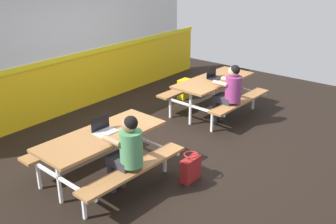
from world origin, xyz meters
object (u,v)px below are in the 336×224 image
(picnic_table_right, at_px, (214,87))
(student_further, at_px, (230,90))
(tote_bag_bright, at_px, (191,168))
(student_nearer, at_px, (127,150))
(laptop_silver, at_px, (104,129))
(laptop_dark, at_px, (214,76))
(picnic_table_left, at_px, (103,145))
(backpack_dark, at_px, (184,89))

(picnic_table_right, height_order, student_further, student_further)
(student_further, relative_size, tote_bag_bright, 2.81)
(student_nearer, xyz_separation_m, tote_bag_bright, (0.85, -0.42, -0.51))
(picnic_table_right, height_order, student_nearer, student_nearer)
(laptop_silver, height_order, laptop_dark, same)
(picnic_table_left, bearing_deg, student_nearer, -96.32)
(student_nearer, height_order, tote_bag_bright, student_nearer)
(laptop_dark, bearing_deg, student_nearer, -166.83)
(picnic_table_right, xyz_separation_m, student_nearer, (-3.21, -0.73, 0.13))
(picnic_table_right, distance_m, student_nearer, 3.30)
(student_further, height_order, tote_bag_bright, student_further)
(picnic_table_left, xyz_separation_m, tote_bag_bright, (0.79, -0.97, -0.38))
(picnic_table_left, bearing_deg, laptop_dark, 3.73)
(laptop_silver, bearing_deg, picnic_table_right, 2.57)
(student_nearer, relative_size, backpack_dark, 2.74)
(student_nearer, distance_m, student_further, 2.90)
(laptop_silver, bearing_deg, laptop_dark, 3.18)
(picnic_table_right, relative_size, laptop_dark, 5.77)
(student_nearer, xyz_separation_m, laptop_dark, (3.26, 0.76, 0.08))
(backpack_dark, xyz_separation_m, tote_bag_bright, (-2.72, -2.16, -0.02))
(picnic_table_left, height_order, student_nearer, student_nearer)
(student_further, height_order, backpack_dark, student_further)
(picnic_table_right, xyz_separation_m, student_further, (-0.31, -0.55, 0.13))
(laptop_dark, relative_size, backpack_dark, 0.75)
(laptop_dark, distance_m, backpack_dark, 1.17)
(student_further, bearing_deg, tote_bag_bright, -163.62)
(student_further, bearing_deg, picnic_table_left, 172.53)
(student_further, xyz_separation_m, tote_bag_bright, (-2.05, -0.60, -0.51))
(student_further, xyz_separation_m, laptop_silver, (-2.77, 0.41, 0.08))
(student_nearer, xyz_separation_m, student_further, (2.90, 0.18, 0.00))
(student_further, distance_m, laptop_dark, 0.69)
(picnic_table_left, xyz_separation_m, laptop_dark, (3.20, 0.21, 0.21))
(student_nearer, distance_m, tote_bag_bright, 1.08)
(picnic_table_left, xyz_separation_m, backpack_dark, (3.51, 1.19, -0.36))
(picnic_table_right, relative_size, laptop_silver, 5.77)
(picnic_table_right, distance_m, laptop_dark, 0.22)
(student_further, xyz_separation_m, laptop_dark, (0.36, 0.58, 0.08))
(laptop_silver, xyz_separation_m, laptop_dark, (3.13, 0.17, 0.00))
(picnic_table_right, bearing_deg, laptop_silver, -177.43)
(student_further, bearing_deg, laptop_silver, 171.63)
(laptop_silver, xyz_separation_m, backpack_dark, (3.44, 1.15, -0.57))
(picnic_table_right, bearing_deg, backpack_dark, 70.63)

